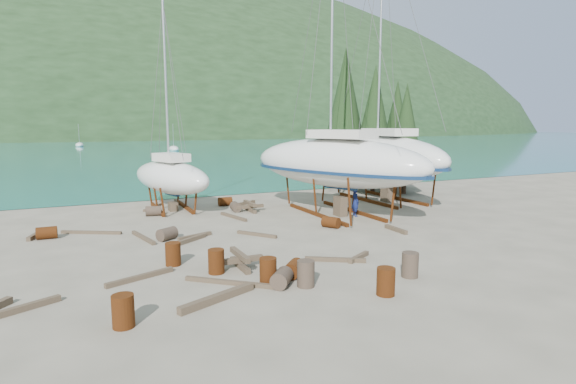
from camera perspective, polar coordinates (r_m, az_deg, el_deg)
name	(u,v)px	position (r m, az deg, el deg)	size (l,w,h in m)	color
ground	(303,243)	(20.45, 1.94, -6.51)	(600.00, 600.00, 0.00)	#655F4F
bay_water	(89,134)	(332.72, -23.94, 6.77)	(700.00, 700.00, 0.00)	#196E7D
far_hill	(89,134)	(337.72, -23.96, 6.78)	(800.00, 360.00, 110.00)	black
far_house_center	(44,132)	(207.86, -28.56, 6.73)	(6.60, 5.60, 5.60)	beige
far_house_right	(170,131)	(211.21, -14.80, 7.48)	(6.60, 5.60, 5.60)	beige
cypress_near_right	(375,119)	(36.59, 10.93, 9.08)	(3.60, 3.60, 10.00)	black
cypress_mid_right	(406,130)	(35.94, 14.74, 7.58)	(3.06, 3.06, 8.50)	black
cypress_back_left	(345,108)	(37.42, 7.25, 10.48)	(4.14, 4.14, 11.50)	black
cypress_far_right	(397,126)	(39.21, 13.61, 8.09)	(3.24, 3.24, 9.00)	black
moored_boat_mid	(174,149)	(99.52, -14.31, 5.32)	(2.00, 5.00, 6.05)	silver
moored_boat_far	(80,145)	(127.65, -24.95, 5.42)	(2.00, 5.00, 6.05)	silver
large_sailboat_near	(336,162)	(26.76, 6.07, 3.81)	(7.90, 12.85, 19.50)	silver
large_sailboat_far	(383,156)	(32.29, 11.92, 4.52)	(3.74, 12.36, 19.47)	silver
small_sailboat_shore	(171,177)	(29.08, -14.68, 1.90)	(4.84, 8.39, 12.80)	silver
worker	(355,202)	(26.58, 8.55, -1.26)	(0.61, 0.40, 1.68)	#121B4F
drum_0	(123,311)	(12.93, -20.20, -14.01)	(0.58, 0.58, 0.88)	#633511
drum_1	(282,278)	(15.04, -0.80, -10.88)	(0.58, 0.58, 0.88)	#2D2823
drum_2	(47,233)	(23.96, -28.30, -4.59)	(0.58, 0.58, 0.88)	#633511
drum_3	(386,281)	(14.62, 12.32, -11.04)	(0.58, 0.58, 0.88)	#633511
drum_4	(225,201)	(30.07, -7.98, -1.20)	(0.58, 0.58, 0.88)	#633511
drum_5	(306,274)	(15.02, 2.28, -10.31)	(0.58, 0.58, 0.88)	#2D2823
drum_6	(331,222)	(23.50, 5.48, -3.84)	(0.58, 0.58, 0.88)	#633511
drum_8	(173,254)	(17.73, -14.39, -7.64)	(0.58, 0.58, 0.88)	#633511
drum_9	(154,211)	(27.63, -16.71, -2.32)	(0.58, 0.58, 0.88)	#2D2823
drum_10	(216,261)	(16.50, -9.10, -8.68)	(0.58, 0.58, 0.88)	#633511
drum_11	(236,207)	(28.01, -6.67, -1.88)	(0.58, 0.58, 0.88)	#2D2823
drum_12	(294,269)	(15.96, 0.75, -9.73)	(0.58, 0.58, 0.88)	#633511
drum_13	(268,271)	(15.31, -2.55, -9.94)	(0.58, 0.58, 0.88)	#633511
drum_15	(167,234)	(21.66, -15.11, -5.16)	(0.58, 0.58, 0.88)	#2D2823
drum_17	(410,265)	(16.47, 15.24, -8.91)	(0.58, 0.58, 0.88)	#2D2823
timber_0	(153,207)	(30.18, -16.77, -1.86)	(0.14, 2.49, 0.14)	brown
timber_1	(396,229)	(23.31, 13.54, -4.63)	(0.19, 1.66, 0.19)	brown
timber_2	(38,234)	(24.91, -29.19, -4.65)	(0.19, 2.27, 0.19)	brown
timber_3	(230,283)	(15.40, -7.32, -11.34)	(0.15, 3.29, 0.15)	brown
timber_4	(195,236)	(21.79, -11.73, -5.51)	(0.17, 1.81, 0.17)	brown
timber_5	(335,260)	(17.82, 6.01, -8.53)	(0.16, 2.38, 0.16)	brown
timber_6	(244,203)	(30.29, -5.66, -1.46)	(0.19, 2.13, 0.19)	brown
timber_7	(359,257)	(18.24, 8.98, -8.17)	(0.17, 1.49, 0.17)	brown
timber_8	(191,239)	(21.18, -12.21, -5.91)	(0.19, 1.90, 0.19)	brown
timber_9	(177,202)	(31.85, -13.92, -1.22)	(0.15, 2.08, 0.15)	brown
timber_10	(233,217)	(26.05, -6.94, -3.13)	(0.16, 2.62, 0.16)	brown
timber_11	(257,234)	(21.78, -4.00, -5.38)	(0.15, 2.19, 0.15)	brown
timber_12	(140,277)	(16.57, -18.24, -10.23)	(0.17, 2.50, 0.17)	brown
timber_14	(3,314)	(15.12, -32.50, -12.93)	(0.18, 3.12, 0.18)	brown
timber_15	(91,232)	(24.15, -23.71, -4.72)	(0.15, 3.05, 0.15)	brown
timber_16	(218,298)	(14.08, -8.91, -13.13)	(0.23, 2.77, 0.23)	brown
timber_17	(143,238)	(22.16, -17.91, -5.52)	(0.16, 2.72, 0.16)	brown
timber_pile_fore	(240,260)	(17.02, -6.12, -8.58)	(1.80, 1.80, 0.60)	brown
timber_pile_aft	(250,207)	(27.94, -4.87, -1.86)	(1.80, 1.80, 0.60)	brown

